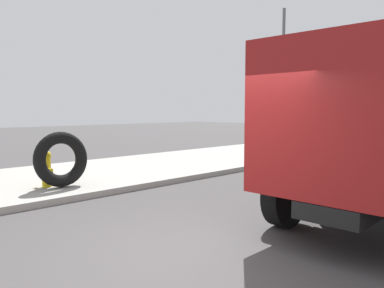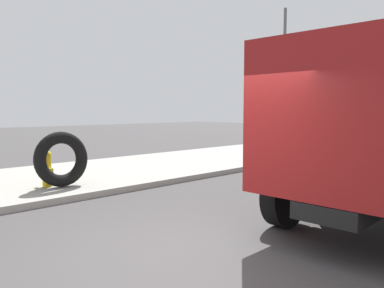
% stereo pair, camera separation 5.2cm
% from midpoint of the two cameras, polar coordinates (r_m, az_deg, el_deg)
% --- Properties ---
extents(ground_plane, '(80.00, 80.00, 0.00)m').
position_cam_midpoint_polar(ground_plane, '(5.34, -1.14, -16.94)').
color(ground_plane, '#423F3F').
extents(sidewalk_curb, '(36.00, 5.00, 0.15)m').
position_cam_midpoint_polar(sidewalk_curb, '(10.85, -25.16, -5.55)').
color(sidewalk_curb, '#99968E').
rests_on(sidewalk_curb, ground).
extents(fire_hydrant, '(0.25, 0.56, 0.88)m').
position_cam_midpoint_polar(fire_hydrant, '(9.78, -20.79, -3.30)').
color(fire_hydrant, yellow).
rests_on(fire_hydrant, sidewalk_curb).
extents(loose_tire, '(1.33, 0.40, 1.34)m').
position_cam_midpoint_polar(loose_tire, '(9.62, -18.83, -2.17)').
color(loose_tire, black).
rests_on(loose_tire, sidewalk_curb).
extents(street_light_pole, '(0.12, 0.12, 5.89)m').
position_cam_midpoint_polar(street_light_pole, '(16.08, 13.68, 8.96)').
color(street_light_pole, '#595B5E').
rests_on(street_light_pole, sidewalk_curb).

